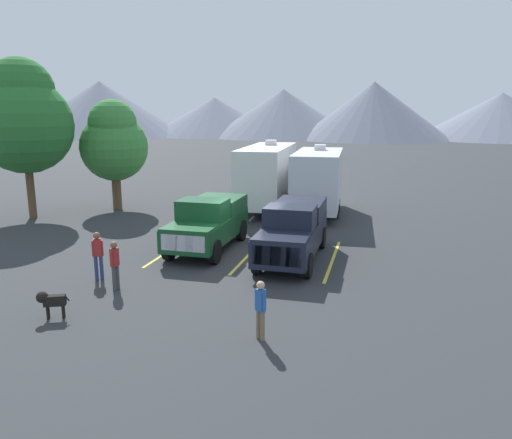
# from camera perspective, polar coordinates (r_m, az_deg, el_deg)

# --- Properties ---
(ground_plane) EXTENTS (240.00, 240.00, 0.00)m
(ground_plane) POSITION_cam_1_polar(r_m,az_deg,el_deg) (19.56, -1.02, -4.28)
(ground_plane) COLOR #2D3033
(pickup_truck_a) EXTENTS (2.13, 5.21, 2.17)m
(pickup_truck_a) POSITION_cam_1_polar(r_m,az_deg,el_deg) (20.51, -5.47, -0.25)
(pickup_truck_a) COLOR #144723
(pickup_truck_a) RESTS_ON ground
(pickup_truck_b) EXTENTS (2.06, 5.75, 2.20)m
(pickup_truck_b) POSITION_cam_1_polar(r_m,az_deg,el_deg) (19.08, 4.35, -1.13)
(pickup_truck_b) COLOR black
(pickup_truck_b) RESTS_ON ground
(lot_stripe_a) EXTENTS (0.12, 5.50, 0.01)m
(lot_stripe_a) POSITION_cam_1_polar(r_m,az_deg,el_deg) (20.99, -9.51, -3.27)
(lot_stripe_a) COLOR gold
(lot_stripe_a) RESTS_ON ground
(lot_stripe_b) EXTENTS (0.12, 5.50, 0.01)m
(lot_stripe_b) POSITION_cam_1_polar(r_m,az_deg,el_deg) (19.91, -0.73, -3.97)
(lot_stripe_b) COLOR gold
(lot_stripe_b) RESTS_ON ground
(lot_stripe_c) EXTENTS (0.12, 5.50, 0.01)m
(lot_stripe_c) POSITION_cam_1_polar(r_m,az_deg,el_deg) (19.33, 8.83, -4.62)
(lot_stripe_c) COLOR gold
(lot_stripe_c) RESTS_ON ground
(camper_trailer_a) EXTENTS (2.79, 8.96, 3.92)m
(camper_trailer_a) POSITION_cam_1_polar(r_m,az_deg,el_deg) (28.63, 1.32, 5.31)
(camper_trailer_a) COLOR white
(camper_trailer_a) RESTS_ON ground
(camper_trailer_b) EXTENTS (2.75, 7.72, 3.77)m
(camper_trailer_b) POSITION_cam_1_polar(r_m,az_deg,el_deg) (27.25, 7.16, 4.68)
(camper_trailer_b) COLOR silver
(camper_trailer_b) RESTS_ON ground
(person_a) EXTENTS (0.33, 0.29, 1.67)m
(person_a) POSITION_cam_1_polar(r_m,az_deg,el_deg) (17.47, -17.79, -3.66)
(person_a) COLOR navy
(person_a) RESTS_ON ground
(person_b) EXTENTS (0.22, 0.35, 1.61)m
(person_b) POSITION_cam_1_polar(r_m,az_deg,el_deg) (16.35, -15.98, -4.77)
(person_b) COLOR #3F3F42
(person_b) RESTS_ON ground
(person_c) EXTENTS (0.30, 0.28, 1.55)m
(person_c) POSITION_cam_1_polar(r_m,az_deg,el_deg) (12.45, 0.52, -9.97)
(person_c) COLOR #726047
(person_c) RESTS_ON ground
(dog) EXTENTS (0.83, 0.50, 0.80)m
(dog) POSITION_cam_1_polar(r_m,az_deg,el_deg) (14.87, -22.75, -8.54)
(dog) COLOR black
(dog) RESTS_ON ground
(tree_a) EXTENTS (3.83, 3.83, 6.26)m
(tree_a) POSITION_cam_1_polar(r_m,az_deg,el_deg) (29.49, -16.10, 8.63)
(tree_a) COLOR brown
(tree_a) RESTS_ON ground
(tree_b) EXTENTS (4.93, 4.93, 8.31)m
(tree_b) POSITION_cam_1_polar(r_m,az_deg,el_deg) (28.58, -25.26, 10.62)
(tree_b) COLOR brown
(tree_b) RESTS_ON ground
(mountain_ridge) EXTENTS (150.58, 44.31, 16.23)m
(mountain_ridge) POSITION_cam_1_polar(r_m,az_deg,el_deg) (103.47, 14.96, 12.28)
(mountain_ridge) COLOR slate
(mountain_ridge) RESTS_ON ground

